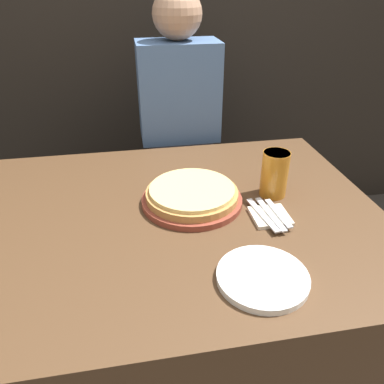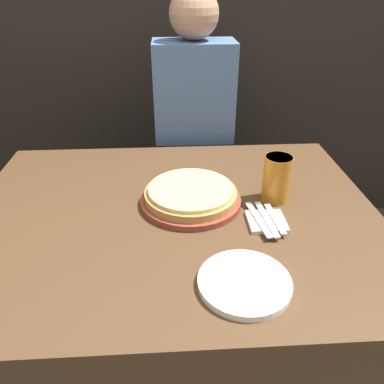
{
  "view_description": "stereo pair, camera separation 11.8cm",
  "coord_description": "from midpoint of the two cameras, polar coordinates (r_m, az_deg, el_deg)",
  "views": [
    {
      "loc": [
        -0.12,
        -0.96,
        1.36
      ],
      "look_at": [
        0.06,
        0.05,
        0.76
      ],
      "focal_mm": 35.0,
      "sensor_mm": 36.0,
      "label": 1
    },
    {
      "loc": [
        -0.0,
        -0.97,
        1.36
      ],
      "look_at": [
        0.06,
        0.05,
        0.76
      ],
      "focal_mm": 35.0,
      "sensor_mm": 36.0,
      "label": 2
    }
  ],
  "objects": [
    {
      "name": "fork",
      "position": [
        1.13,
        7.76,
        -3.55
      ],
      "size": [
        0.04,
        0.19,
        0.0
      ],
      "color": "silver",
      "rests_on": "napkin_stack"
    },
    {
      "name": "ground_plane",
      "position": [
        1.67,
        -4.04,
        -24.21
      ],
      "size": [
        12.0,
        12.0,
        0.0
      ],
      "primitive_type": "plane",
      "color": "#38332D"
    },
    {
      "name": "beer_glass",
      "position": [
        1.23,
        9.82,
        2.93
      ],
      "size": [
        0.09,
        0.09,
        0.15
      ],
      "color": "#B7701E",
      "rests_on": "dining_table"
    },
    {
      "name": "diner_person",
      "position": [
        1.78,
        -3.83,
        7.05
      ],
      "size": [
        0.35,
        0.2,
        1.32
      ],
      "color": "#33333D",
      "rests_on": "ground_plane"
    },
    {
      "name": "napkin_stack",
      "position": [
        1.14,
        8.93,
        -3.76
      ],
      "size": [
        0.11,
        0.11,
        0.01
      ],
      "color": "beige",
      "rests_on": "dining_table"
    },
    {
      "name": "dinner_plate",
      "position": [
        0.93,
        7.04,
        -12.92
      ],
      "size": [
        0.22,
        0.22,
        0.02
      ],
      "color": "white",
      "rests_on": "dining_table"
    },
    {
      "name": "dining_table",
      "position": [
        1.39,
        -4.6,
        -15.64
      ],
      "size": [
        1.28,
        0.99,
        0.72
      ],
      "color": "#4C331E",
      "rests_on": "ground_plane"
    },
    {
      "name": "pizza_on_board",
      "position": [
        1.19,
        -2.84,
        -0.66
      ],
      "size": [
        0.32,
        0.32,
        0.06
      ],
      "color": "brown",
      "rests_on": "dining_table"
    },
    {
      "name": "dinner_knife",
      "position": [
        1.14,
        8.96,
        -3.41
      ],
      "size": [
        0.04,
        0.19,
        0.0
      ],
      "color": "silver",
      "rests_on": "napkin_stack"
    },
    {
      "name": "spoon",
      "position": [
        1.15,
        10.15,
        -3.28
      ],
      "size": [
        0.03,
        0.16,
        0.0
      ],
      "color": "silver",
      "rests_on": "napkin_stack"
    }
  ]
}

